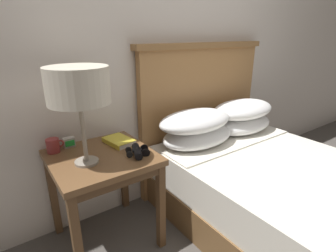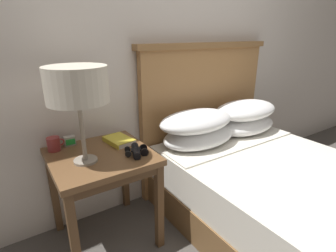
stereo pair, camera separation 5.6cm
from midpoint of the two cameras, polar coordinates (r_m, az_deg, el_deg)
The scene contains 8 objects.
wall_back at distance 2.00m, azimuth -1.43°, elevation 19.67°, with size 8.00×0.06×2.60m.
nightstand at distance 1.65m, azimuth -13.39°, elevation -8.41°, with size 0.58×0.58×0.62m.
bed at distance 1.94m, azimuth 24.68°, elevation -13.00°, with size 1.27×1.98×1.23m.
table_lamp at distance 1.41m, azimuth -18.14°, elevation 8.26°, with size 0.32×0.32×0.53m.
book_on_nightstand at distance 1.74m, azimuth -9.80°, elevation -3.11°, with size 0.16×0.22×0.03m.
binoculars_pair at distance 1.56m, azimuth -5.93°, elevation -5.39°, with size 0.16×0.16×0.05m.
coffee_mug at distance 1.73m, azimuth -22.75°, elevation -3.64°, with size 0.10×0.08×0.08m.
alarm_clock at distance 1.77m, azimuth -19.78°, elevation -3.08°, with size 0.07×0.05×0.06m.
Camera 2 is at (-1.04, -0.74, 1.30)m, focal length 28.00 mm.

